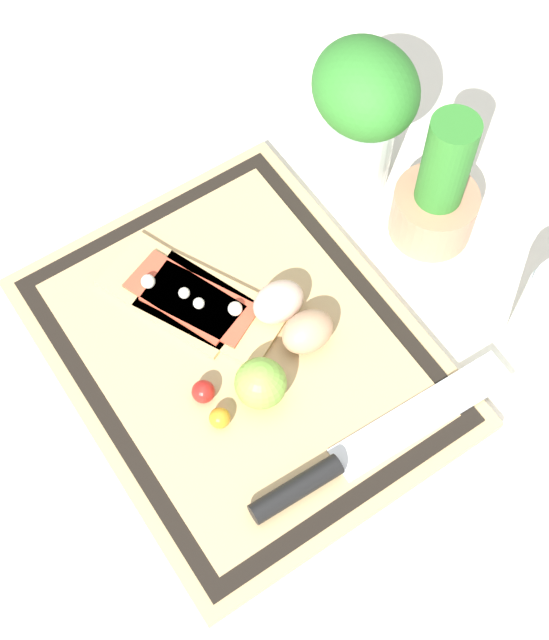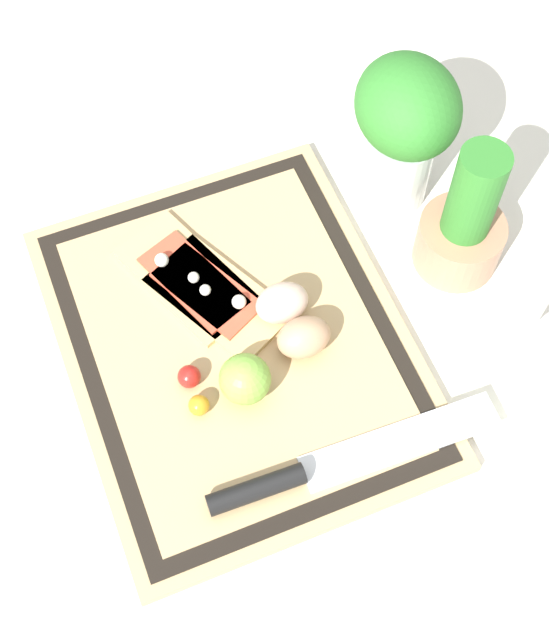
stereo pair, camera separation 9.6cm
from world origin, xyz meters
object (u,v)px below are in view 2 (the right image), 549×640
at_px(knife, 307,472).
at_px(herb_glass, 404,125).
at_px(egg_brown, 304,337).
at_px(egg_pink, 282,303).
at_px(cherry_tomato_red, 189,377).
at_px(herb_pot, 464,226).
at_px(lime, 245,379).
at_px(pizza_slice_near, 188,277).
at_px(cherry_tomato_yellow, 199,405).
at_px(pizza_slice_far, 213,297).

distance_m(knife, herb_glass, 0.39).
distance_m(egg_brown, egg_pink, 0.05).
bearing_deg(cherry_tomato_red, herb_pot, 97.10).
bearing_deg(herb_pot, lime, -75.70).
xyz_separation_m(pizza_slice_near, lime, (0.15, 0.01, 0.02)).
height_order(lime, cherry_tomato_yellow, lime).
height_order(pizza_slice_far, cherry_tomato_yellow, pizza_slice_far).
relative_size(knife, egg_pink, 5.30).
bearing_deg(pizza_slice_near, pizza_slice_far, 27.86).
bearing_deg(pizza_slice_near, cherry_tomato_yellow, -14.81).
xyz_separation_m(cherry_tomato_yellow, herb_glass, (-0.19, 0.31, 0.09)).
height_order(pizza_slice_far, herb_glass, herb_glass).
distance_m(egg_brown, herb_glass, 0.26).
distance_m(pizza_slice_far, herb_glass, 0.28).
height_order(cherry_tomato_yellow, herb_pot, herb_pot).
distance_m(pizza_slice_far, cherry_tomato_red, 0.10).
bearing_deg(egg_brown, herb_glass, 131.17).
bearing_deg(lime, herb_glass, 125.52).
distance_m(pizza_slice_near, egg_pink, 0.12).
bearing_deg(knife, pizza_slice_far, -175.62).
xyz_separation_m(lime, cherry_tomato_yellow, (0.00, -0.05, -0.02)).
distance_m(lime, cherry_tomato_yellow, 0.05).
bearing_deg(cherry_tomato_red, knife, 27.99).
xyz_separation_m(egg_pink, lime, (0.07, -0.07, 0.01)).
bearing_deg(cherry_tomato_yellow, knife, 35.46).
xyz_separation_m(pizza_slice_far, knife, (0.23, 0.02, 0.00)).
relative_size(lime, herb_pot, 0.30).
distance_m(egg_brown, herb_pot, 0.22).
relative_size(knife, lime, 5.75).
height_order(egg_brown, cherry_tomato_red, egg_brown).
bearing_deg(egg_pink, cherry_tomato_yellow, -58.66).
relative_size(cherry_tomato_yellow, herb_glass, 0.11).
bearing_deg(herb_glass, herb_pot, 12.80).
bearing_deg(pizza_slice_near, herb_pot, 75.40).
distance_m(knife, cherry_tomato_red, 0.16).
relative_size(knife, herb_pot, 1.70).
xyz_separation_m(cherry_tomato_red, cherry_tomato_yellow, (0.03, -0.00, -0.00)).
bearing_deg(cherry_tomato_yellow, cherry_tomato_red, 177.74).
distance_m(pizza_slice_near, knife, 0.26).
height_order(cherry_tomato_red, cherry_tomato_yellow, cherry_tomato_red).
relative_size(pizza_slice_near, knife, 0.59).
bearing_deg(pizza_slice_near, lime, 4.45).
bearing_deg(lime, knife, 12.24).
xyz_separation_m(pizza_slice_near, pizza_slice_far, (0.03, 0.02, 0.00)).
xyz_separation_m(knife, egg_brown, (-0.13, 0.05, 0.01)).
xyz_separation_m(pizza_slice_near, cherry_tomato_red, (0.12, -0.04, 0.01)).
bearing_deg(egg_brown, herb_pot, 102.98).
xyz_separation_m(egg_pink, cherry_tomato_yellow, (0.07, -0.12, -0.01)).
distance_m(cherry_tomato_yellow, herb_glass, 0.38).
distance_m(egg_pink, herb_glass, 0.24).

